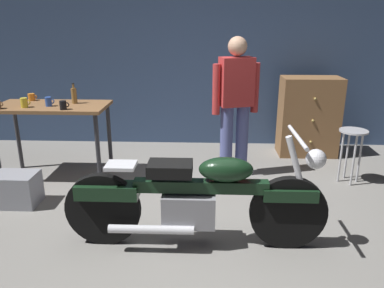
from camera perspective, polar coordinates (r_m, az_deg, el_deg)
ground_plane at (r=3.45m, az=-0.90°, el=-14.03°), size 12.00×12.00×0.00m
back_wall at (r=5.72m, az=0.65°, el=15.33°), size 8.00×0.12×3.10m
workbench at (r=4.73m, az=-20.38°, el=4.24°), size 1.30×0.64×0.90m
motorcycle at (r=3.14m, az=0.73°, el=-8.06°), size 2.19×0.60×1.00m
person_standing at (r=4.49m, az=6.59°, el=6.35°), size 0.55×0.32×1.67m
shop_stool at (r=4.74m, az=23.07°, el=0.29°), size 0.32×0.32×0.64m
wooden_dresser at (r=5.55m, az=17.20°, el=3.98°), size 0.80×0.47×1.10m
storage_bin at (r=4.34m, az=-25.00°, el=-6.20°), size 0.44×0.32×0.34m
mug_black_matte at (r=4.40m, az=-18.88°, el=5.58°), size 0.11×0.07×0.10m
mug_orange_travel at (r=5.05m, az=-23.06°, el=6.54°), size 0.11×0.08×0.09m
mug_yellow_tall at (r=4.67m, az=-24.00°, el=5.73°), size 0.11×0.08×0.11m
mug_blue_enamel at (r=4.63m, az=-20.83°, el=6.01°), size 0.11×0.07×0.11m
bottle at (r=4.69m, az=-17.38°, el=7.04°), size 0.06×0.06×0.24m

